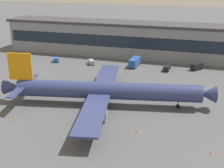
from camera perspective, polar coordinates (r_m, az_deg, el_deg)
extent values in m
plane|color=#4C4F54|center=(87.20, 3.29, -3.72)|extent=(600.00, 600.00, 0.00)
cube|color=gray|center=(135.59, 8.85, 7.80)|extent=(140.87, 14.86, 13.99)
cube|color=#38383D|center=(134.24, 9.02, 10.97)|extent=(143.69, 15.15, 1.20)
cube|color=#192333|center=(128.21, 8.36, 7.45)|extent=(138.05, 0.16, 5.04)
cylinder|color=navy|center=(84.41, -0.79, -1.25)|extent=(51.55, 14.68, 4.83)
cone|color=navy|center=(85.82, 17.60, -1.86)|extent=(5.15, 5.34, 4.59)
cone|color=navy|center=(91.58, -18.14, -0.55)|extent=(6.05, 5.29, 4.35)
cube|color=orange|center=(88.62, -16.97, 3.19)|extent=(6.74, 1.79, 7.73)
cube|color=navy|center=(94.76, -15.17, 0.90)|extent=(4.03, 9.00, 0.30)
cube|color=navy|center=(85.54, -17.61, -1.41)|extent=(4.03, 9.00, 0.30)
cube|color=navy|center=(97.90, -1.01, 1.48)|extent=(10.36, 23.93, 0.50)
cube|color=navy|center=(72.11, -3.67, -5.55)|extent=(10.36, 23.93, 0.50)
cylinder|color=#99999E|center=(95.10, -0.65, -0.19)|extent=(4.42, 3.38, 2.66)
cylinder|color=#99999E|center=(75.81, -2.46, -5.64)|extent=(4.42, 3.38, 2.66)
cylinder|color=black|center=(86.02, 12.34, -4.11)|extent=(1.18, 0.70, 1.10)
cylinder|color=slate|center=(85.52, 12.40, -3.33)|extent=(0.24, 0.24, 2.02)
cylinder|color=black|center=(88.18, -2.29, -3.03)|extent=(1.18, 0.70, 1.10)
cylinder|color=slate|center=(87.69, -2.30, -2.26)|extent=(0.24, 0.24, 2.02)
cylinder|color=black|center=(84.24, -2.70, -4.18)|extent=(1.18, 0.70, 1.10)
cylinder|color=slate|center=(83.72, -2.71, -3.37)|extent=(0.24, 0.24, 2.02)
cube|color=gray|center=(125.30, -3.93, 4.21)|extent=(3.71, 4.78, 1.50)
cube|color=black|center=(126.38, -3.99, 4.49)|extent=(2.26, 2.17, 0.38)
cylinder|color=black|center=(126.89, -4.38, 4.05)|extent=(0.59, 0.76, 0.70)
cylinder|color=black|center=(127.07, -3.62, 4.09)|extent=(0.59, 0.76, 0.70)
cylinder|color=black|center=(123.95, -4.23, 3.67)|extent=(0.59, 0.76, 0.70)
cylinder|color=black|center=(124.13, -3.44, 3.71)|extent=(0.59, 0.76, 0.70)
cube|color=#2651A5|center=(130.70, -10.54, 4.58)|extent=(3.38, 4.11, 1.50)
cube|color=black|center=(131.58, -10.54, 4.82)|extent=(2.21, 1.94, 0.38)
cylinder|color=black|center=(132.14, -10.90, 4.39)|extent=(0.58, 0.76, 0.70)
cylinder|color=black|center=(132.09, -10.12, 4.43)|extent=(0.58, 0.76, 0.70)
cylinder|color=black|center=(129.71, -10.93, 4.10)|extent=(0.58, 0.76, 0.70)
cylinder|color=black|center=(129.66, -10.13, 4.14)|extent=(0.58, 0.76, 0.70)
cube|color=black|center=(122.14, 15.73, 3.26)|extent=(4.84, 5.50, 2.20)
cube|color=black|center=(123.13, 16.16, 3.56)|extent=(2.71, 2.66, 0.55)
cylinder|color=black|center=(124.42, 15.85, 3.02)|extent=(0.65, 0.74, 0.70)
cylinder|color=black|center=(123.30, 16.57, 2.79)|extent=(0.65, 0.74, 0.70)
cylinder|color=black|center=(121.63, 14.79, 2.73)|extent=(0.65, 0.74, 0.70)
cylinder|color=black|center=(120.48, 15.52, 2.50)|extent=(0.65, 0.74, 0.70)
cube|color=black|center=(119.14, 10.37, 3.12)|extent=(2.31, 6.49, 1.60)
cube|color=black|center=(120.72, 10.53, 3.49)|extent=(1.95, 2.33, 0.40)
cylinder|color=black|center=(121.63, 10.12, 3.09)|extent=(0.33, 0.71, 0.70)
cylinder|color=black|center=(121.36, 10.95, 3.00)|extent=(0.33, 0.71, 0.70)
cylinder|color=black|center=(117.40, 9.73, 2.50)|extent=(0.33, 0.71, 0.70)
cylinder|color=black|center=(117.12, 10.59, 2.41)|extent=(0.33, 0.71, 0.70)
cube|color=#2651A5|center=(122.37, 4.30, 4.19)|extent=(3.26, 8.54, 3.00)
cube|color=black|center=(120.07, 4.00, 4.18)|extent=(2.73, 3.08, 0.75)
cylinder|color=black|center=(119.75, 4.47, 3.08)|extent=(0.34, 0.72, 0.70)
cylinder|color=black|center=(120.42, 3.31, 3.20)|extent=(0.34, 0.72, 0.70)
cylinder|color=black|center=(125.20, 5.21, 3.81)|extent=(0.34, 0.72, 0.70)
cylinder|color=black|center=(125.84, 4.10, 3.92)|extent=(0.34, 0.72, 0.70)
cone|color=#F2590C|center=(67.26, 18.15, -12.16)|extent=(0.48, 0.48, 0.60)
cone|color=#F2590C|center=(72.09, 4.69, -8.79)|extent=(0.56, 0.56, 0.70)
cone|color=#F2590C|center=(74.19, -10.71, -8.26)|extent=(0.49, 0.49, 0.61)
cone|color=#F2590C|center=(81.30, -18.08, -6.30)|extent=(0.56, 0.56, 0.70)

